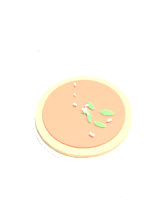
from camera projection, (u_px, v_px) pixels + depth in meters
ground_plane at (98, 116)px, 0.97m from camera, size 6.00×6.00×0.00m
pizza_arugula_main at (84, 115)px, 0.95m from camera, size 0.31×0.31×0.05m
napkin at (48, 38)px, 1.17m from camera, size 0.13×0.11×0.01m
fork at (47, 38)px, 1.17m from camera, size 0.21×0.05×0.00m
side_plate_white at (103, 215)px, 0.78m from camera, size 0.15×0.15×0.02m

